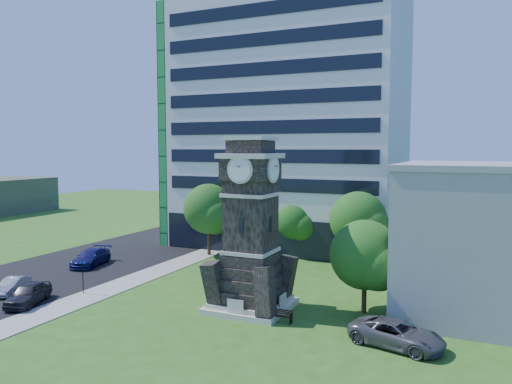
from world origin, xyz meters
The scene contains 15 objects.
ground centered at (0.00, 0.00, 0.00)m, with size 160.00×160.00×0.00m, color #2B5718.
sidewalk centered at (-9.50, 5.00, 0.03)m, with size 3.00×70.00×0.06m, color gray.
street centered at (-18.00, 5.00, 0.01)m, with size 14.00×80.00×0.02m, color black.
clock_tower centered at (3.00, 2.00, 5.28)m, with size 5.40×5.40×12.22m.
office_tall centered at (-3.20, 25.84, 14.22)m, with size 26.20×15.11×28.60m.
car_street_south centered at (-12.29, -3.88, 0.79)m, with size 1.87×4.64×1.58m, color #232228.
car_street_mid centered at (-15.69, -2.47, 0.62)m, with size 1.31×3.74×1.23m, color #95979C.
car_street_north centered at (-16.83, 7.39, 0.78)m, with size 2.18×5.37×1.56m, color #11124E.
car_east_lot centered at (13.57, -0.69, 0.76)m, with size 2.51×5.45×1.51m, color #515157.
park_bench centered at (5.93, 0.34, 0.45)m, with size 1.63×0.44×0.84m.
street_sign centered at (-10.51, -0.25, 1.67)m, with size 0.64×0.06×2.67m.
tree_nw centered at (-8.62, 16.31, 4.80)m, with size 5.88×5.35×7.68m.
tree_nc centered at (0.01, 19.87, 3.63)m, with size 5.05×4.59×6.08m.
tree_ne centered at (7.47, 15.94, 4.64)m, with size 5.79×5.26×7.47m.
tree_east centered at (10.59, 4.52, 3.93)m, with size 5.33×4.85×6.52m.
Camera 1 is at (17.82, -29.42, 11.43)m, focal length 35.00 mm.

